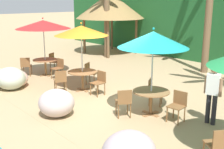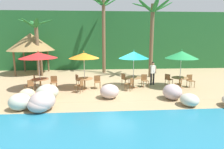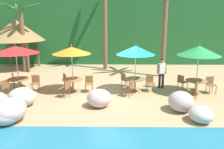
{
  "view_description": "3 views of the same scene",
  "coord_description": "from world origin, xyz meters",
  "px_view_note": "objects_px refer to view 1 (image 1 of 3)",
  "views": [
    {
      "loc": [
        6.63,
        -6.13,
        3.39
      ],
      "look_at": [
        -0.5,
        0.13,
        0.92
      ],
      "focal_mm": 46.93,
      "sensor_mm": 36.0,
      "label": 1
    },
    {
      "loc": [
        -1.21,
        -12.66,
        3.51
      ],
      "look_at": [
        -0.26,
        0.27,
        0.94
      ],
      "focal_mm": 31.12,
      "sensor_mm": 36.0,
      "label": 2
    },
    {
      "loc": [
        0.13,
        -11.89,
        3.89
      ],
      "look_at": [
        -0.03,
        0.42,
        0.91
      ],
      "focal_mm": 37.56,
      "sensor_mm": 36.0,
      "label": 3
    }
  ],
  "objects_px": {
    "chair_green_left": "(219,144)",
    "umbrella_teal": "(153,40)",
    "dining_table_red": "(45,62)",
    "waiter_in_white": "(213,90)",
    "chair_red_left": "(26,65)",
    "chair_orange_left": "(60,80)",
    "chair_orange_inland": "(90,72)",
    "palapa_hut": "(110,5)",
    "dining_table_orange": "(82,75)",
    "chair_teal_left": "(124,101)",
    "umbrella_orange": "(81,31)",
    "chair_teal_seaward": "(178,104)",
    "umbrella_red": "(43,24)",
    "chair_red_inland": "(54,61)",
    "chair_red_seaward": "(59,67)",
    "dining_table_teal": "(151,95)",
    "chair_orange_seaward": "(99,81)",
    "chair_teal_inland": "(153,90)"
  },
  "relations": [
    {
      "from": "chair_green_left",
      "to": "umbrella_teal",
      "type": "bearing_deg",
      "value": 158.54
    },
    {
      "from": "chair_orange_inland",
      "to": "umbrella_orange",
      "type": "bearing_deg",
      "value": -55.58
    },
    {
      "from": "umbrella_red",
      "to": "umbrella_orange",
      "type": "height_order",
      "value": "umbrella_red"
    },
    {
      "from": "chair_red_seaward",
      "to": "chair_teal_seaward",
      "type": "bearing_deg",
      "value": 0.91
    },
    {
      "from": "chair_teal_seaward",
      "to": "dining_table_orange",
      "type": "bearing_deg",
      "value": -175.58
    },
    {
      "from": "chair_red_seaward",
      "to": "umbrella_orange",
      "type": "bearing_deg",
      "value": -6.09
    },
    {
      "from": "chair_red_left",
      "to": "chair_green_left",
      "type": "xyz_separation_m",
      "value": [
        9.46,
        -0.28,
        0.0
      ]
    },
    {
      "from": "umbrella_red",
      "to": "chair_red_inland",
      "type": "height_order",
      "value": "umbrella_red"
    },
    {
      "from": "umbrella_red",
      "to": "chair_green_left",
      "type": "height_order",
      "value": "umbrella_red"
    },
    {
      "from": "chair_teal_inland",
      "to": "chair_teal_left",
      "type": "distance_m",
      "value": 1.47
    },
    {
      "from": "chair_red_left",
      "to": "chair_orange_left",
      "type": "relative_size",
      "value": 1.0
    },
    {
      "from": "chair_orange_left",
      "to": "dining_table_teal",
      "type": "distance_m",
      "value": 3.67
    },
    {
      "from": "dining_table_orange",
      "to": "chair_green_left",
      "type": "height_order",
      "value": "chair_green_left"
    },
    {
      "from": "dining_table_red",
      "to": "chair_teal_left",
      "type": "relative_size",
      "value": 1.26
    },
    {
      "from": "chair_orange_left",
      "to": "chair_orange_inland",
      "type": "bearing_deg",
      "value": 99.35
    },
    {
      "from": "umbrella_red",
      "to": "chair_orange_seaward",
      "type": "bearing_deg",
      "value": 1.51
    },
    {
      "from": "chair_green_left",
      "to": "chair_teal_inland",
      "type": "bearing_deg",
      "value": 151.67
    },
    {
      "from": "umbrella_orange",
      "to": "chair_teal_seaward",
      "type": "distance_m",
      "value": 4.51
    },
    {
      "from": "dining_table_red",
      "to": "chair_red_seaward",
      "type": "bearing_deg",
      "value": 12.04
    },
    {
      "from": "umbrella_red",
      "to": "dining_table_orange",
      "type": "xyz_separation_m",
      "value": [
        2.91,
        -0.04,
        -1.68
      ]
    },
    {
      "from": "dining_table_orange",
      "to": "chair_orange_seaward",
      "type": "bearing_deg",
      "value": 9.56
    },
    {
      "from": "umbrella_red",
      "to": "chair_red_left",
      "type": "distance_m",
      "value": 1.98
    },
    {
      "from": "dining_table_red",
      "to": "chair_green_left",
      "type": "height_order",
      "value": "chair_green_left"
    },
    {
      "from": "waiter_in_white",
      "to": "chair_red_seaward",
      "type": "bearing_deg",
      "value": -174.7
    },
    {
      "from": "palapa_hut",
      "to": "waiter_in_white",
      "type": "xyz_separation_m",
      "value": [
        10.12,
        -5.07,
        -1.99
      ]
    },
    {
      "from": "chair_orange_left",
      "to": "palapa_hut",
      "type": "bearing_deg",
      "value": 126.64
    },
    {
      "from": "chair_teal_seaward",
      "to": "umbrella_teal",
      "type": "bearing_deg",
      "value": -167.04
    },
    {
      "from": "dining_table_red",
      "to": "waiter_in_white",
      "type": "distance_m",
      "value": 7.82
    },
    {
      "from": "umbrella_orange",
      "to": "umbrella_teal",
      "type": "relative_size",
      "value": 0.98
    },
    {
      "from": "chair_teal_seaward",
      "to": "chair_green_left",
      "type": "xyz_separation_m",
      "value": [
        1.97,
        -1.29,
        0.0
      ]
    },
    {
      "from": "dining_table_teal",
      "to": "chair_orange_seaward",
      "type": "bearing_deg",
      "value": 179.69
    },
    {
      "from": "chair_red_inland",
      "to": "chair_green_left",
      "type": "bearing_deg",
      "value": -10.26
    },
    {
      "from": "umbrella_teal",
      "to": "umbrella_red",
      "type": "bearing_deg",
      "value": -179.21
    },
    {
      "from": "dining_table_red",
      "to": "chair_orange_seaward",
      "type": "relative_size",
      "value": 1.26
    },
    {
      "from": "dining_table_teal",
      "to": "chair_red_left",
      "type": "bearing_deg",
      "value": -172.97
    },
    {
      "from": "umbrella_red",
      "to": "chair_green_left",
      "type": "distance_m",
      "value": 9.25
    },
    {
      "from": "chair_red_inland",
      "to": "chair_green_left",
      "type": "relative_size",
      "value": 1.0
    },
    {
      "from": "dining_table_orange",
      "to": "chair_teal_left",
      "type": "bearing_deg",
      "value": -12.37
    },
    {
      "from": "umbrella_red",
      "to": "chair_orange_inland",
      "type": "distance_m",
      "value": 3.09
    },
    {
      "from": "dining_table_orange",
      "to": "chair_orange_left",
      "type": "xyz_separation_m",
      "value": [
        -0.23,
        -0.82,
        -0.1
      ]
    },
    {
      "from": "umbrella_red",
      "to": "dining_table_orange",
      "type": "relative_size",
      "value": 2.36
    },
    {
      "from": "chair_green_left",
      "to": "chair_orange_inland",
      "type": "bearing_deg",
      "value": 165.72
    },
    {
      "from": "chair_red_left",
      "to": "palapa_hut",
      "type": "bearing_deg",
      "value": 106.09
    },
    {
      "from": "palapa_hut",
      "to": "waiter_in_white",
      "type": "distance_m",
      "value": 11.49
    },
    {
      "from": "chair_orange_inland",
      "to": "umbrella_red",
      "type": "bearing_deg",
      "value": -164.76
    },
    {
      "from": "umbrella_orange",
      "to": "chair_orange_seaward",
      "type": "relative_size",
      "value": 2.95
    },
    {
      "from": "umbrella_orange",
      "to": "chair_teal_seaward",
      "type": "xyz_separation_m",
      "value": [
        4.14,
        0.32,
        -1.75
      ]
    },
    {
      "from": "umbrella_red",
      "to": "chair_red_inland",
      "type": "relative_size",
      "value": 2.99
    },
    {
      "from": "chair_teal_left",
      "to": "chair_green_left",
      "type": "relative_size",
      "value": 1.0
    },
    {
      "from": "umbrella_red",
      "to": "palapa_hut",
      "type": "relative_size",
      "value": 0.61
    }
  ]
}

